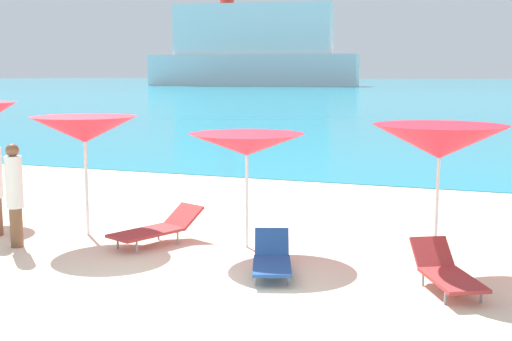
# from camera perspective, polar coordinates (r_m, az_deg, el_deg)

# --- Properties ---
(ground_plane) EXTENTS (50.00, 100.00, 0.30)m
(ground_plane) POSITION_cam_1_polar(r_m,az_deg,el_deg) (17.88, 7.22, -1.94)
(ground_plane) COLOR beige
(ocean_water) EXTENTS (650.00, 440.00, 0.02)m
(ocean_water) POSITION_cam_1_polar(r_m,az_deg,el_deg) (237.80, 19.63, 7.13)
(ocean_water) COLOR teal
(ocean_water) RESTS_ON ground_plane
(umbrella_2) EXTENTS (2.16, 2.16, 2.25)m
(umbrella_2) POSITION_cam_1_polar(r_m,az_deg,el_deg) (12.63, -14.63, 3.43)
(umbrella_2) COLOR silver
(umbrella_2) RESTS_ON ground_plane
(umbrella_3) EXTENTS (2.00, 2.00, 2.01)m
(umbrella_3) POSITION_cam_1_polar(r_m,az_deg,el_deg) (11.36, -0.82, 2.25)
(umbrella_3) COLOR silver
(umbrella_3) RESTS_ON ground_plane
(umbrella_4) EXTENTS (2.27, 2.27, 2.24)m
(umbrella_4) POSITION_cam_1_polar(r_m,az_deg,el_deg) (10.68, 15.60, 2.40)
(umbrella_4) COLOR silver
(umbrella_4) RESTS_ON ground_plane
(lounge_chair_3) EXTENTS (1.22, 1.62, 0.60)m
(lounge_chair_3) POSITION_cam_1_polar(r_m,az_deg,el_deg) (9.75, 16.11, -8.36)
(lounge_chair_3) COLOR #A53333
(lounge_chair_3) RESTS_ON ground_plane
(lounge_chair_5) EXTENTS (1.24, 1.87, 0.61)m
(lounge_chair_5) POSITION_cam_1_polar(r_m,az_deg,el_deg) (11.93, -8.52, -4.91)
(lounge_chair_5) COLOR #A53333
(lounge_chair_5) RESTS_ON ground_plane
(lounge_chair_6) EXTENTS (0.96, 1.44, 0.59)m
(lounge_chair_6) POSITION_cam_1_polar(r_m,az_deg,el_deg) (10.06, 1.38, -7.63)
(lounge_chair_6) COLOR #1E478C
(lounge_chair_6) RESTS_ON ground_plane
(beachgoer_3) EXTENTS (0.29, 0.29, 1.83)m
(beachgoer_3) POSITION_cam_1_polar(r_m,az_deg,el_deg) (12.23, -20.17, -1.73)
(beachgoer_3) COLOR brown
(beachgoer_3) RESTS_ON ground_plane
(cruise_ship) EXTENTS (55.41, 16.73, 23.89)m
(cruise_ship) POSITION_cam_1_polar(r_m,az_deg,el_deg) (174.11, -0.30, 10.39)
(cruise_ship) COLOR white
(cruise_ship) RESTS_ON ocean_water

